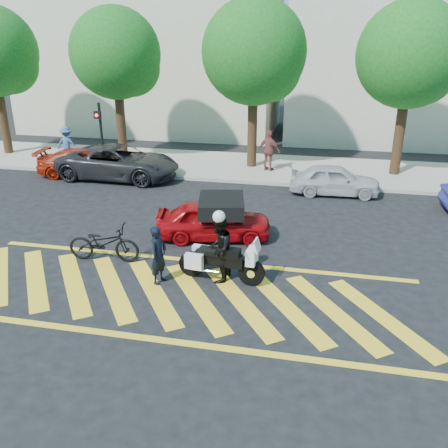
% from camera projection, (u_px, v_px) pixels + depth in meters
% --- Properties ---
extents(ground, '(90.00, 90.00, 0.00)m').
position_uv_depth(ground, '(177.00, 294.00, 11.78)').
color(ground, black).
rests_on(ground, ground).
extents(sidewalk, '(60.00, 5.00, 0.15)m').
position_uv_depth(sidewalk, '(251.00, 167.00, 22.64)').
color(sidewalk, '#9E998E').
rests_on(sidewalk, ground).
extents(crosswalk, '(12.33, 4.00, 0.01)m').
position_uv_depth(crosswalk, '(175.00, 294.00, 11.79)').
color(crosswalk, yellow).
rests_on(crosswalk, ground).
extents(building_left, '(16.00, 8.00, 10.00)m').
position_uv_depth(building_left, '(152.00, 50.00, 30.50)').
color(building_left, beige).
rests_on(building_left, ground).
extents(building_right, '(16.00, 8.00, 11.00)m').
position_uv_depth(building_right, '(434.00, 43.00, 27.04)').
color(building_right, beige).
rests_on(building_right, ground).
extents(tree_left, '(4.20, 4.20, 7.26)m').
position_uv_depth(tree_left, '(119.00, 57.00, 22.08)').
color(tree_left, black).
rests_on(tree_left, ground).
extents(tree_center, '(4.60, 4.60, 7.56)m').
position_uv_depth(tree_center, '(257.00, 56.00, 20.79)').
color(tree_center, black).
rests_on(tree_center, ground).
extents(tree_right, '(4.40, 4.40, 7.41)m').
position_uv_depth(tree_right, '(413.00, 59.00, 19.56)').
color(tree_right, black).
rests_on(tree_right, ground).
extents(signal_pole, '(0.28, 0.43, 3.20)m').
position_uv_depth(signal_pole, '(101.00, 132.00, 21.15)').
color(signal_pole, black).
rests_on(signal_pole, ground).
extents(officer_bike, '(0.49, 0.63, 1.56)m').
position_uv_depth(officer_bike, '(159.00, 255.00, 12.06)').
color(officer_bike, black).
rests_on(officer_bike, ground).
extents(bicycle, '(2.09, 0.88, 1.07)m').
position_uv_depth(bicycle, '(104.00, 243.00, 13.34)').
color(bicycle, black).
rests_on(bicycle, ground).
extents(police_motorcycle, '(2.32, 0.78, 1.02)m').
position_uv_depth(police_motorcycle, '(220.00, 261.00, 12.25)').
color(police_motorcycle, black).
rests_on(police_motorcycle, ground).
extents(officer_moto, '(0.76, 0.94, 1.79)m').
position_uv_depth(officer_moto, '(219.00, 249.00, 12.12)').
color(officer_moto, black).
rests_on(officer_moto, ground).
extents(red_convertible, '(3.79, 2.12, 1.22)m').
position_uv_depth(red_convertible, '(213.00, 220.00, 14.79)').
color(red_convertible, '#9E070C').
rests_on(red_convertible, ground).
extents(parked_left, '(4.32, 2.17, 1.20)m').
position_uv_depth(parked_left, '(84.00, 163.00, 21.28)').
color(parked_left, '#A11D09').
rests_on(parked_left, ground).
extents(parked_mid_left, '(5.36, 2.58, 1.47)m').
position_uv_depth(parked_mid_left, '(119.00, 162.00, 20.91)').
color(parked_mid_left, black).
rests_on(parked_mid_left, ground).
extents(parked_mid_right, '(3.59, 1.56, 1.20)m').
position_uv_depth(parked_mid_right, '(335.00, 180.00, 18.85)').
color(parked_mid_right, '#B5B5B9').
rests_on(parked_mid_right, ground).
extents(pedestrian_left, '(1.10, 0.66, 1.67)m').
position_uv_depth(pedestrian_left, '(67.00, 144.00, 23.20)').
color(pedestrian_left, '#355D92').
rests_on(pedestrian_left, sidewalk).
extents(pedestrian_right, '(1.17, 0.83, 1.85)m').
position_uv_depth(pedestrian_right, '(269.00, 151.00, 21.48)').
color(pedestrian_right, brown).
rests_on(pedestrian_right, sidewalk).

